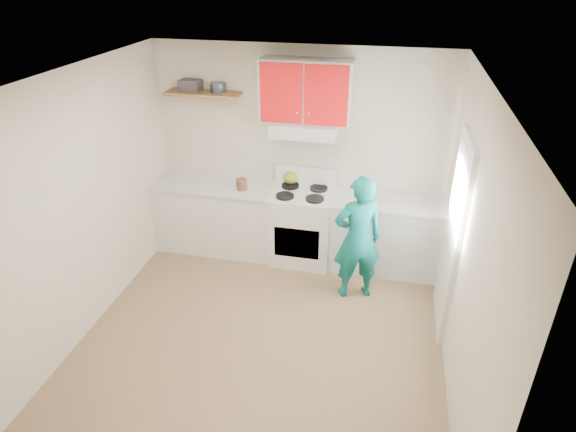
% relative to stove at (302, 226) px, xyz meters
% --- Properties ---
extents(floor, '(3.80, 3.80, 0.00)m').
position_rel_stove_xyz_m(floor, '(-0.10, -1.57, -0.46)').
color(floor, brown).
rests_on(floor, ground).
extents(ceiling, '(3.60, 3.80, 0.04)m').
position_rel_stove_xyz_m(ceiling, '(-0.10, -1.57, 2.14)').
color(ceiling, white).
rests_on(ceiling, floor).
extents(back_wall, '(3.60, 0.04, 2.60)m').
position_rel_stove_xyz_m(back_wall, '(-0.10, 0.32, 0.84)').
color(back_wall, beige).
rests_on(back_wall, floor).
extents(front_wall, '(3.60, 0.04, 2.60)m').
position_rel_stove_xyz_m(front_wall, '(-0.10, -3.47, 0.84)').
color(front_wall, beige).
rests_on(front_wall, floor).
extents(left_wall, '(0.04, 3.80, 2.60)m').
position_rel_stove_xyz_m(left_wall, '(-1.90, -1.57, 0.84)').
color(left_wall, beige).
rests_on(left_wall, floor).
extents(right_wall, '(0.04, 3.80, 2.60)m').
position_rel_stove_xyz_m(right_wall, '(1.70, -1.57, 0.84)').
color(right_wall, beige).
rests_on(right_wall, floor).
extents(door, '(0.05, 0.85, 2.05)m').
position_rel_stove_xyz_m(door, '(1.68, -0.88, 0.56)').
color(door, white).
rests_on(door, floor).
extents(door_glass, '(0.01, 0.55, 0.95)m').
position_rel_stove_xyz_m(door_glass, '(1.65, -0.88, 0.99)').
color(door_glass, white).
rests_on(door_glass, door).
extents(counter_left, '(1.52, 0.60, 0.90)m').
position_rel_stove_xyz_m(counter_left, '(-1.14, 0.02, -0.01)').
color(counter_left, silver).
rests_on(counter_left, floor).
extents(counter_right, '(1.32, 0.60, 0.90)m').
position_rel_stove_xyz_m(counter_right, '(1.04, 0.02, -0.01)').
color(counter_right, silver).
rests_on(counter_right, floor).
extents(stove, '(0.76, 0.65, 0.92)m').
position_rel_stove_xyz_m(stove, '(0.00, 0.00, 0.00)').
color(stove, white).
rests_on(stove, floor).
extents(range_hood, '(0.76, 0.44, 0.15)m').
position_rel_stove_xyz_m(range_hood, '(0.00, 0.10, 1.24)').
color(range_hood, silver).
rests_on(range_hood, back_wall).
extents(upper_cabinets, '(1.02, 0.33, 0.70)m').
position_rel_stove_xyz_m(upper_cabinets, '(0.00, 0.16, 1.66)').
color(upper_cabinets, red).
rests_on(upper_cabinets, back_wall).
extents(shelf, '(0.90, 0.30, 0.04)m').
position_rel_stove_xyz_m(shelf, '(-1.25, 0.18, 1.56)').
color(shelf, brown).
rests_on(shelf, back_wall).
extents(books, '(0.26, 0.20, 0.13)m').
position_rel_stove_xyz_m(books, '(-1.41, 0.20, 1.64)').
color(books, '#3E373B').
rests_on(books, shelf).
extents(tin, '(0.22, 0.22, 0.11)m').
position_rel_stove_xyz_m(tin, '(-1.07, 0.21, 1.63)').
color(tin, '#333D4C').
rests_on(tin, shelf).
extents(kettle, '(0.25, 0.25, 0.17)m').
position_rel_stove_xyz_m(kettle, '(-0.19, 0.25, 0.55)').
color(kettle, olive).
rests_on(kettle, stove).
extents(crock, '(0.15, 0.15, 0.16)m').
position_rel_stove_xyz_m(crock, '(-0.75, -0.06, 0.52)').
color(crock, '#4E3222').
rests_on(crock, counter_left).
extents(cutting_board, '(0.34, 0.28, 0.02)m').
position_rel_stove_xyz_m(cutting_board, '(0.68, 0.04, 0.45)').
color(cutting_board, olive).
rests_on(cutting_board, counter_right).
extents(silicone_mat, '(0.31, 0.26, 0.01)m').
position_rel_stove_xyz_m(silicone_mat, '(1.32, 0.04, 0.44)').
color(silicone_mat, red).
rests_on(silicone_mat, counter_right).
extents(person, '(0.63, 0.52, 1.48)m').
position_rel_stove_xyz_m(person, '(0.74, -0.63, 0.28)').
color(person, '#0B6464').
rests_on(person, floor).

